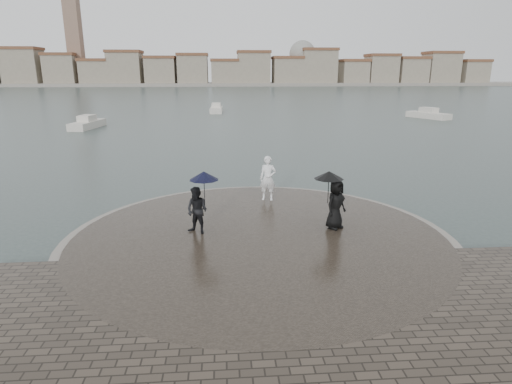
{
  "coord_description": "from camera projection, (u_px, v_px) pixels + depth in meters",
  "views": [
    {
      "loc": [
        -1.09,
        -9.34,
        5.46
      ],
      "look_at": [
        0.0,
        4.8,
        1.45
      ],
      "focal_mm": 30.0,
      "sensor_mm": 36.0,
      "label": 1
    }
  ],
  "objects": [
    {
      "name": "ground",
      "position": [
        271.0,
        301.0,
        10.53
      ],
      "size": [
        400.0,
        400.0,
        0.0
      ],
      "primitive_type": "plane",
      "color": "#2B3835",
      "rests_on": "ground"
    },
    {
      "name": "far_skyline",
      "position": [
        208.0,
        71.0,
        162.73
      ],
      "size": [
        260.0,
        20.0,
        37.0
      ],
      "color": "gray",
      "rests_on": "ground"
    },
    {
      "name": "visitor_left",
      "position": [
        199.0,
        201.0,
        13.74
      ],
      "size": [
        1.2,
        1.02,
        2.04
      ],
      "color": "black",
      "rests_on": "quay_tip"
    },
    {
      "name": "statue",
      "position": [
        268.0,
        178.0,
        17.38
      ],
      "size": [
        0.74,
        0.56,
        1.82
      ],
      "primitive_type": "imported",
      "rotation": [
        0.0,
        0.0,
        -0.2
      ],
      "color": "white",
      "rests_on": "quay_tip"
    },
    {
      "name": "quay_tip",
      "position": [
        259.0,
        241.0,
        13.84
      ],
      "size": [
        11.9,
        11.9,
        0.36
      ],
      "primitive_type": "cylinder",
      "color": "#2D261E",
      "rests_on": "ground"
    },
    {
      "name": "kerb_ring",
      "position": [
        259.0,
        241.0,
        13.84
      ],
      "size": [
        12.5,
        12.5,
        0.32
      ],
      "primitive_type": "cylinder",
      "color": "gray",
      "rests_on": "ground"
    },
    {
      "name": "visitor_right",
      "position": [
        334.0,
        197.0,
        14.17
      ],
      "size": [
        1.23,
        1.06,
        1.95
      ],
      "color": "black",
      "rests_on": "quay_tip"
    },
    {
      "name": "boats",
      "position": [
        252.0,
        116.0,
        50.94
      ],
      "size": [
        41.22,
        21.69,
        1.5
      ],
      "color": "beige",
      "rests_on": "ground"
    }
  ]
}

